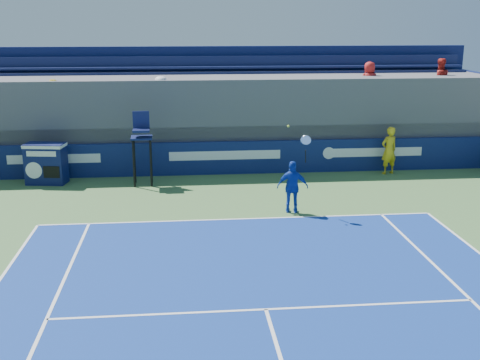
{
  "coord_description": "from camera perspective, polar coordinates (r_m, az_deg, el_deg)",
  "views": [
    {
      "loc": [
        -1.52,
        -4.02,
        5.37
      ],
      "look_at": [
        0.0,
        11.5,
        1.25
      ],
      "focal_mm": 45.0,
      "sensor_mm": 36.0,
      "label": 1
    }
  ],
  "objects": [
    {
      "name": "match_clock",
      "position": [
        21.41,
        -17.92,
        1.59
      ],
      "size": [
        1.41,
        0.91,
        1.4
      ],
      "color": "#0E1649",
      "rests_on": "ground"
    },
    {
      "name": "umpire_chair",
      "position": [
        20.35,
        -9.3,
        3.72
      ],
      "size": [
        0.72,
        0.72,
        2.48
      ],
      "color": "black",
      "rests_on": "ground"
    },
    {
      "name": "tennis_player",
      "position": [
        17.3,
        5.02,
        -0.64
      ],
      "size": [
        0.95,
        0.58,
        2.57
      ],
      "color": "#153AAD",
      "rests_on": "apron"
    },
    {
      "name": "stadium_seating",
      "position": [
        23.49,
        -1.78,
        6.15
      ],
      "size": [
        21.0,
        4.05,
        4.4
      ],
      "color": "#4B4B50",
      "rests_on": "ground"
    },
    {
      "name": "ball_person",
      "position": [
        22.33,
        13.94,
        2.74
      ],
      "size": [
        0.72,
        0.58,
        1.72
      ],
      "primitive_type": "imported",
      "rotation": [
        0.0,
        0.0,
        3.44
      ],
      "color": "gold",
      "rests_on": "apron"
    },
    {
      "name": "back_hoarding",
      "position": [
        21.71,
        -1.44,
        2.1
      ],
      "size": [
        20.4,
        0.21,
        1.2
      ],
      "color": "#0D1A4D",
      "rests_on": "ground"
    }
  ]
}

